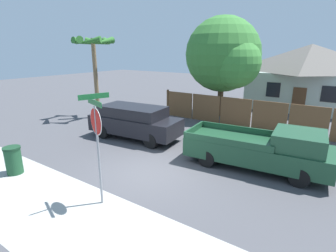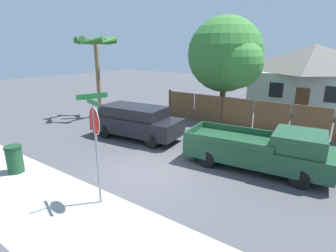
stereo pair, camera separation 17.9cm
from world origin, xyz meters
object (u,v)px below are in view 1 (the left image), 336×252
object	(u,v)px
house	(308,75)
palm_tree	(94,49)
oak_tree	(225,56)
red_suv	(135,121)
stop_sign	(97,131)
trash_bin	(13,160)
orange_pickup	(262,149)

from	to	relation	value
house	palm_tree	world-z (taller)	palm_tree
oak_tree	red_suv	bearing A→B (deg)	-104.78
house	oak_tree	distance (m)	8.28
stop_sign	trash_bin	distance (m)	4.73
oak_tree	orange_pickup	size ratio (longest dim) A/B	1.21
palm_tree	trash_bin	bearing A→B (deg)	-61.96
stop_sign	orange_pickup	bearing A→B (deg)	77.11
stop_sign	trash_bin	world-z (taller)	stop_sign
oak_tree	orange_pickup	world-z (taller)	oak_tree
house	red_suv	bearing A→B (deg)	-114.03
trash_bin	stop_sign	bearing A→B (deg)	6.57
stop_sign	trash_bin	xyz separation A→B (m)	(-4.34, -0.50, -1.82)
palm_tree	trash_bin	size ratio (longest dim) A/B	5.05
trash_bin	red_suv	bearing A→B (deg)	79.87
red_suv	trash_bin	world-z (taller)	red_suv
red_suv	trash_bin	size ratio (longest dim) A/B	4.72
trash_bin	house	bearing A→B (deg)	69.80
red_suv	orange_pickup	distance (m)	6.68
palm_tree	trash_bin	distance (m)	9.77
oak_tree	stop_sign	bearing A→B (deg)	-83.66
house	stop_sign	world-z (taller)	house
house	trash_bin	distance (m)	21.29
oak_tree	red_suv	distance (m)	8.14
palm_tree	red_suv	world-z (taller)	palm_tree
orange_pickup	trash_bin	size ratio (longest dim) A/B	5.24
red_suv	stop_sign	xyz separation A→B (m)	(3.30, -5.30, 1.39)
oak_tree	trash_bin	bearing A→B (deg)	-102.73
house	orange_pickup	xyz separation A→B (m)	(0.39, -14.06, -1.79)
orange_pickup	oak_tree	bearing A→B (deg)	118.27
oak_tree	red_suv	xyz separation A→B (m)	(-1.91, -7.23, -3.22)
oak_tree	palm_tree	xyz separation A→B (m)	(-7.11, -5.21, 0.48)
oak_tree	palm_tree	size ratio (longest dim) A/B	1.26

